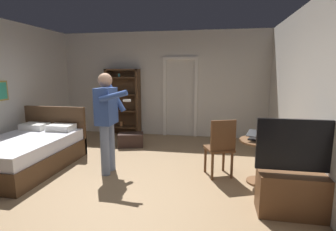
{
  "coord_description": "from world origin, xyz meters",
  "views": [
    {
      "loc": [
        1.45,
        -3.74,
        1.77
      ],
      "look_at": [
        0.68,
        0.44,
        1.03
      ],
      "focal_mm": 27.82,
      "sensor_mm": 36.0,
      "label": 1
    }
  ],
  "objects_px": {
    "side_table": "(261,154)",
    "person_blue_shirt": "(107,116)",
    "bookshelf": "(123,100)",
    "tv_flatscreen": "(300,187)",
    "suitcase_dark": "(131,140)",
    "wooden_chair": "(221,146)",
    "bottle_on_table": "(273,136)",
    "laptop": "(259,137)",
    "bed": "(27,152)"
  },
  "relations": [
    {
      "from": "bottle_on_table",
      "to": "wooden_chair",
      "type": "relative_size",
      "value": 0.23
    },
    {
      "from": "wooden_chair",
      "to": "suitcase_dark",
      "type": "relative_size",
      "value": 1.71
    },
    {
      "from": "suitcase_dark",
      "to": "bookshelf",
      "type": "bearing_deg",
      "value": 101.74
    },
    {
      "from": "bookshelf",
      "to": "tv_flatscreen",
      "type": "height_order",
      "value": "bookshelf"
    },
    {
      "from": "side_table",
      "to": "bottle_on_table",
      "type": "xyz_separation_m",
      "value": [
        0.14,
        -0.08,
        0.32
      ]
    },
    {
      "from": "tv_flatscreen",
      "to": "suitcase_dark",
      "type": "xyz_separation_m",
      "value": [
        -2.99,
        2.47,
        -0.21
      ]
    },
    {
      "from": "bookshelf",
      "to": "laptop",
      "type": "height_order",
      "value": "bookshelf"
    },
    {
      "from": "laptop",
      "to": "suitcase_dark",
      "type": "xyz_separation_m",
      "value": [
        -2.62,
        1.6,
        -0.59
      ]
    },
    {
      "from": "side_table",
      "to": "bookshelf",
      "type": "bearing_deg",
      "value": 140.61
    },
    {
      "from": "laptop",
      "to": "bed",
      "type": "bearing_deg",
      "value": -179.22
    },
    {
      "from": "side_table",
      "to": "suitcase_dark",
      "type": "bearing_deg",
      "value": 149.72
    },
    {
      "from": "bookshelf",
      "to": "wooden_chair",
      "type": "height_order",
      "value": "bookshelf"
    },
    {
      "from": "bookshelf",
      "to": "suitcase_dark",
      "type": "distance_m",
      "value": 1.47
    },
    {
      "from": "bookshelf",
      "to": "side_table",
      "type": "xyz_separation_m",
      "value": [
        3.23,
        -2.65,
        -0.5
      ]
    },
    {
      "from": "tv_flatscreen",
      "to": "suitcase_dark",
      "type": "bearing_deg",
      "value": 140.43
    },
    {
      "from": "bed",
      "to": "wooden_chair",
      "type": "relative_size",
      "value": 2.06
    },
    {
      "from": "bed",
      "to": "bookshelf",
      "type": "relative_size",
      "value": 1.13
    },
    {
      "from": "bottle_on_table",
      "to": "laptop",
      "type": "bearing_deg",
      "value": 167.89
    },
    {
      "from": "bed",
      "to": "bottle_on_table",
      "type": "distance_m",
      "value": 4.27
    },
    {
      "from": "bed",
      "to": "tv_flatscreen",
      "type": "bearing_deg",
      "value": -10.43
    },
    {
      "from": "bookshelf",
      "to": "laptop",
      "type": "distance_m",
      "value": 4.17
    },
    {
      "from": "bed",
      "to": "wooden_chair",
      "type": "xyz_separation_m",
      "value": [
        3.48,
        0.21,
        0.24
      ]
    },
    {
      "from": "bed",
      "to": "bottle_on_table",
      "type": "relative_size",
      "value": 8.8
    },
    {
      "from": "tv_flatscreen",
      "to": "bottle_on_table",
      "type": "distance_m",
      "value": 0.95
    },
    {
      "from": "side_table",
      "to": "bottle_on_table",
      "type": "relative_size",
      "value": 3.01
    },
    {
      "from": "bookshelf",
      "to": "bottle_on_table",
      "type": "bearing_deg",
      "value": -39.04
    },
    {
      "from": "bottle_on_table",
      "to": "person_blue_shirt",
      "type": "xyz_separation_m",
      "value": [
        -2.68,
        0.05,
        0.2
      ]
    },
    {
      "from": "side_table",
      "to": "person_blue_shirt",
      "type": "height_order",
      "value": "person_blue_shirt"
    },
    {
      "from": "laptop",
      "to": "side_table",
      "type": "bearing_deg",
      "value": 40.95
    },
    {
      "from": "bookshelf",
      "to": "laptop",
      "type": "relative_size",
      "value": 4.29
    },
    {
      "from": "suitcase_dark",
      "to": "wooden_chair",
      "type": "bearing_deg",
      "value": -50.55
    },
    {
      "from": "side_table",
      "to": "person_blue_shirt",
      "type": "xyz_separation_m",
      "value": [
        -2.54,
        -0.03,
        0.53
      ]
    },
    {
      "from": "laptop",
      "to": "wooden_chair",
      "type": "height_order",
      "value": "wooden_chair"
    },
    {
      "from": "tv_flatscreen",
      "to": "side_table",
      "type": "bearing_deg",
      "value": 109.19
    },
    {
      "from": "bookshelf",
      "to": "person_blue_shirt",
      "type": "relative_size",
      "value": 1.05
    },
    {
      "from": "tv_flatscreen",
      "to": "laptop",
      "type": "distance_m",
      "value": 1.02
    },
    {
      "from": "bed",
      "to": "bottle_on_table",
      "type": "height_order",
      "value": "bed"
    },
    {
      "from": "bed",
      "to": "laptop",
      "type": "xyz_separation_m",
      "value": [
        4.06,
        0.06,
        0.45
      ]
    },
    {
      "from": "side_table",
      "to": "wooden_chair",
      "type": "bearing_deg",
      "value": 169.74
    },
    {
      "from": "person_blue_shirt",
      "to": "laptop",
      "type": "bearing_deg",
      "value": -0.14
    },
    {
      "from": "bookshelf",
      "to": "wooden_chair",
      "type": "relative_size",
      "value": 1.83
    },
    {
      "from": "laptop",
      "to": "tv_flatscreen",
      "type": "bearing_deg",
      "value": -67.36
    },
    {
      "from": "wooden_chair",
      "to": "suitcase_dark",
      "type": "xyz_separation_m",
      "value": [
        -2.05,
        1.45,
        -0.39
      ]
    },
    {
      "from": "suitcase_dark",
      "to": "tv_flatscreen",
      "type": "bearing_deg",
      "value": -54.87
    },
    {
      "from": "suitcase_dark",
      "to": "bed",
      "type": "bearing_deg",
      "value": -146.13
    },
    {
      "from": "bed",
      "to": "person_blue_shirt",
      "type": "distance_m",
      "value": 1.72
    },
    {
      "from": "bookshelf",
      "to": "bottle_on_table",
      "type": "distance_m",
      "value": 4.34
    },
    {
      "from": "person_blue_shirt",
      "to": "side_table",
      "type": "bearing_deg",
      "value": 0.77
    },
    {
      "from": "bottle_on_table",
      "to": "person_blue_shirt",
      "type": "bearing_deg",
      "value": 179.01
    },
    {
      "from": "bottle_on_table",
      "to": "bookshelf",
      "type": "bearing_deg",
      "value": 140.96
    }
  ]
}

